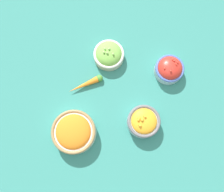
% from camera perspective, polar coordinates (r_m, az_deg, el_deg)
% --- Properties ---
extents(ground_plane, '(3.00, 3.00, 0.00)m').
position_cam_1_polar(ground_plane, '(1.02, -0.00, -0.35)').
color(ground_plane, '#337F75').
extents(bowl_carrots, '(0.17, 0.17, 0.07)m').
position_cam_1_polar(bowl_carrots, '(0.98, -8.71, -8.12)').
color(bowl_carrots, silver).
rests_on(bowl_carrots, ground_plane).
extents(bowl_squash, '(0.13, 0.13, 0.07)m').
position_cam_1_polar(bowl_squash, '(0.98, 7.22, -5.81)').
color(bowl_squash, '#B2C1CC').
rests_on(bowl_squash, ground_plane).
extents(bowl_lettuce, '(0.13, 0.13, 0.07)m').
position_cam_1_polar(bowl_lettuce, '(1.04, -0.74, 9.45)').
color(bowl_lettuce, beige).
rests_on(bowl_lettuce, ground_plane).
extents(bowl_cherry_tomatoes, '(0.12, 0.12, 0.08)m').
position_cam_1_polar(bowl_cherry_tomatoes, '(1.04, 12.99, 6.04)').
color(bowl_cherry_tomatoes, '#B2C1CC').
rests_on(bowl_cherry_tomatoes, ground_plane).
extents(loose_carrot, '(0.13, 0.10, 0.03)m').
position_cam_1_polar(loose_carrot, '(1.03, -5.76, 2.80)').
color(loose_carrot, orange).
rests_on(loose_carrot, ground_plane).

